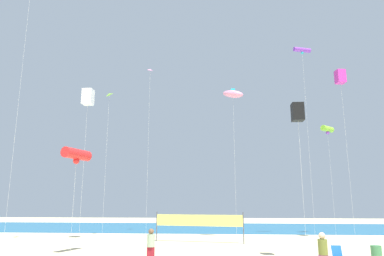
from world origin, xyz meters
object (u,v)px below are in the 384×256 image
kite_red_tube (77,155)px  kite_lime_diamond (109,97)px  beachgoer_sage_shirt (151,244)px  volleyball_net (199,222)px  kite_black_box (298,112)px  kite_magenta_box (340,77)px  beachgoer_olive_shirt (323,252)px  kite_pink_diamond (150,73)px  folding_beach_chair (338,254)px  trash_barrel (376,253)px  kite_lime_tube (327,129)px  kite_white_box (88,97)px  kite_violet_tube (302,51)px  kite_pink_inflatable (233,94)px

kite_red_tube → kite_lime_diamond: (-1.60, 10.27, 7.07)m
beachgoer_sage_shirt → kite_red_tube: kite_red_tube is taller
volleyball_net → kite_black_box: (6.39, -9.43, 6.59)m
kite_magenta_box → beachgoer_sage_shirt: bearing=-142.1°
beachgoer_olive_shirt → volleyball_net: 13.94m
kite_pink_diamond → kite_lime_diamond: kite_pink_diamond is taller
folding_beach_chair → kite_magenta_box: bearing=56.5°
trash_barrel → kite_pink_diamond: 27.68m
kite_lime_tube → kite_black_box: kite_lime_tube is taller
volleyball_net → kite_white_box: size_ratio=0.56×
folding_beach_chair → trash_barrel: size_ratio=1.09×
folding_beach_chair → kite_violet_tube: bearing=70.8°
kite_magenta_box → kite_lime_diamond: 21.61m
kite_magenta_box → kite_black_box: size_ratio=1.69×
beachgoer_sage_shirt → kite_magenta_box: (14.63, 11.38, 13.26)m
beachgoer_sage_shirt → folding_beach_chair: size_ratio=1.98×
trash_barrel → kite_black_box: 8.84m
kite_white_box → kite_lime_tube: 24.14m
kite_pink_diamond → kite_red_tube: bearing=-95.8°
trash_barrel → kite_lime_tube: kite_lime_tube is taller
beachgoer_olive_shirt → kite_pink_inflatable: bearing=-91.5°
beachgoer_olive_shirt → kite_violet_tube: (3.77, 16.65, 17.19)m
kite_magenta_box → kite_violet_tube: size_ratio=0.80×
volleyball_net → kite_pink_inflatable: bearing=30.2°
kite_pink_inflatable → kite_black_box: size_ratio=1.54×
kite_white_box → kite_black_box: size_ratio=1.47×
folding_beach_chair → kite_pink_inflatable: (-4.88, 11.15, 12.50)m
kite_white_box → kite_lime_diamond: (0.73, 3.33, 1.05)m
trash_barrel → kite_pink_inflatable: 17.71m
kite_magenta_box → kite_pink_inflatable: (-9.61, 0.36, -1.24)m
folding_beach_chair → kite_white_box: size_ratio=0.07×
kite_white_box → kite_pink_diamond: (3.81, 7.66, 5.00)m
kite_violet_tube → kite_lime_tube: bearing=48.4°
folding_beach_chair → kite_lime_tube: size_ratio=0.08×
folding_beach_chair → kite_lime_tube: bearing=63.5°
trash_barrel → beachgoer_sage_shirt: bearing=-172.7°
kite_red_tube → kite_lime_diamond: bearing=98.8°
kite_pink_diamond → kite_magenta_box: bearing=-15.8°
folding_beach_chair → kite_pink_inflatable: 17.44m
beachgoer_olive_shirt → kite_white_box: kite_white_box is taller
kite_white_box → kite_lime_diamond: size_ratio=0.94×
beachgoer_olive_shirt → kite_black_box: bearing=-103.1°
trash_barrel → volleyball_net: (-10.37, 8.36, 1.22)m
trash_barrel → kite_white_box: kite_white_box is taller
folding_beach_chair → volleyball_net: volleyball_net is taller
kite_white_box → kite_violet_tube: kite_violet_tube is taller
beachgoer_sage_shirt → trash_barrel: bearing=14.7°
kite_magenta_box → beachgoer_olive_shirt: bearing=-114.4°
kite_pink_inflatable → folding_beach_chair: bearing=-66.3°
kite_magenta_box → kite_pink_inflatable: size_ratio=1.10×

